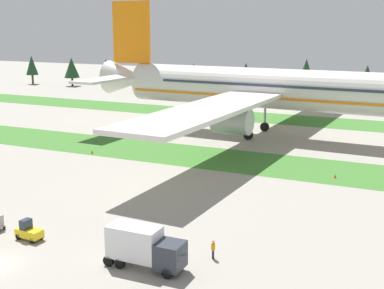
{
  "coord_description": "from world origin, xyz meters",
  "views": [
    {
      "loc": [
        32.99,
        -30.44,
        20.08
      ],
      "look_at": [
        3.29,
        33.41,
        4.0
      ],
      "focal_mm": 48.95,
      "sensor_mm": 36.0,
      "label": 1
    }
  ],
  "objects_px": {
    "airliner": "(270,88)",
    "ground_crew_marshaller": "(213,249)",
    "ground_crew_loader": "(133,231)",
    "taxiway_marker_1": "(335,176)",
    "taxiway_marker_0": "(92,152)",
    "catering_truck": "(144,246)",
    "baggage_tug": "(29,231)"
  },
  "relations": [
    {
      "from": "baggage_tug",
      "to": "ground_crew_loader",
      "type": "height_order",
      "value": "baggage_tug"
    },
    {
      "from": "airliner",
      "to": "ground_crew_loader",
      "type": "relative_size",
      "value": 50.52
    },
    {
      "from": "taxiway_marker_0",
      "to": "taxiway_marker_1",
      "type": "height_order",
      "value": "taxiway_marker_1"
    },
    {
      "from": "taxiway_marker_0",
      "to": "ground_crew_loader",
      "type": "bearing_deg",
      "value": -48.36
    },
    {
      "from": "airliner",
      "to": "ground_crew_marshaller",
      "type": "xyz_separation_m",
      "value": [
        10.71,
        -52.33,
        -7.97
      ]
    },
    {
      "from": "airliner",
      "to": "ground_crew_loader",
      "type": "xyz_separation_m",
      "value": [
        2.19,
        -51.82,
        -7.97
      ]
    },
    {
      "from": "ground_crew_marshaller",
      "to": "ground_crew_loader",
      "type": "height_order",
      "value": "same"
    },
    {
      "from": "airliner",
      "to": "ground_crew_loader",
      "type": "distance_m",
      "value": 52.48
    },
    {
      "from": "airliner",
      "to": "taxiway_marker_0",
      "type": "height_order",
      "value": "airliner"
    },
    {
      "from": "airliner",
      "to": "baggage_tug",
      "type": "distance_m",
      "value": 56.88
    },
    {
      "from": "baggage_tug",
      "to": "taxiway_marker_1",
      "type": "relative_size",
      "value": 4.61
    },
    {
      "from": "catering_truck",
      "to": "baggage_tug",
      "type": "bearing_deg",
      "value": -93.2
    },
    {
      "from": "ground_crew_loader",
      "to": "taxiway_marker_1",
      "type": "distance_m",
      "value": 32.51
    },
    {
      "from": "baggage_tug",
      "to": "ground_crew_loader",
      "type": "bearing_deg",
      "value": 117.46
    },
    {
      "from": "airliner",
      "to": "ground_crew_marshaller",
      "type": "bearing_deg",
      "value": 13.94
    },
    {
      "from": "taxiway_marker_0",
      "to": "taxiway_marker_1",
      "type": "bearing_deg",
      "value": 3.67
    },
    {
      "from": "ground_crew_marshaller",
      "to": "taxiway_marker_0",
      "type": "distance_m",
      "value": 42.61
    },
    {
      "from": "airliner",
      "to": "taxiway_marker_1",
      "type": "distance_m",
      "value": 28.83
    },
    {
      "from": "airliner",
      "to": "taxiway_marker_0",
      "type": "xyz_separation_m",
      "value": [
        -21.81,
        -24.82,
        -8.63
      ]
    },
    {
      "from": "baggage_tug",
      "to": "taxiway_marker_0",
      "type": "bearing_deg",
      "value": -150.8
    },
    {
      "from": "baggage_tug",
      "to": "ground_crew_marshaller",
      "type": "xyz_separation_m",
      "value": [
        17.67,
        3.53,
        0.13
      ]
    },
    {
      "from": "ground_crew_marshaller",
      "to": "taxiway_marker_1",
      "type": "xyz_separation_m",
      "value": [
        5.27,
        29.94,
        -0.66
      ]
    },
    {
      "from": "taxiway_marker_0",
      "to": "taxiway_marker_1",
      "type": "xyz_separation_m",
      "value": [
        37.79,
        2.43,
        0.0
      ]
    },
    {
      "from": "airliner",
      "to": "taxiway_marker_1",
      "type": "xyz_separation_m",
      "value": [
        15.98,
        -22.39,
        -8.62
      ]
    },
    {
      "from": "airliner",
      "to": "catering_truck",
      "type": "xyz_separation_m",
      "value": [
        6.11,
        -56.39,
        -6.96
      ]
    },
    {
      "from": "baggage_tug",
      "to": "taxiway_marker_0",
      "type": "xyz_separation_m",
      "value": [
        -14.86,
        31.05,
        -0.53
      ]
    },
    {
      "from": "catering_truck",
      "to": "ground_crew_marshaller",
      "type": "xyz_separation_m",
      "value": [
        4.6,
        4.06,
        -1.01
      ]
    },
    {
      "from": "ground_crew_loader",
      "to": "taxiway_marker_1",
      "type": "relative_size",
      "value": 3.0
    },
    {
      "from": "airliner",
      "to": "catering_truck",
      "type": "distance_m",
      "value": 57.15
    },
    {
      "from": "baggage_tug",
      "to": "ground_crew_loader",
      "type": "relative_size",
      "value": 1.54
    },
    {
      "from": "baggage_tug",
      "to": "ground_crew_marshaller",
      "type": "relative_size",
      "value": 1.54
    },
    {
      "from": "ground_crew_marshaller",
      "to": "ground_crew_loader",
      "type": "bearing_deg",
      "value": 58.13
    }
  ]
}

